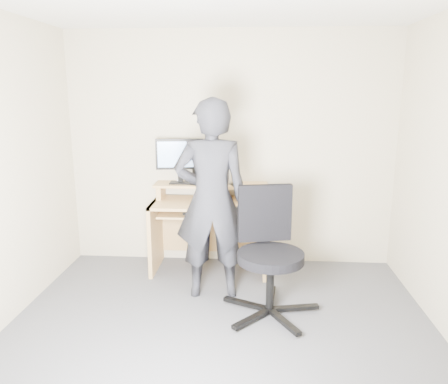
# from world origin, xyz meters

# --- Properties ---
(ground) EXTENTS (3.50, 3.50, 0.00)m
(ground) POSITION_xyz_m (0.00, 0.00, 0.00)
(ground) COLOR #595A5F
(ground) RESTS_ON ground
(back_wall) EXTENTS (3.50, 0.02, 2.50)m
(back_wall) POSITION_xyz_m (0.00, 1.75, 1.25)
(back_wall) COLOR beige
(back_wall) RESTS_ON ground
(desk) EXTENTS (1.20, 0.60, 0.91)m
(desk) POSITION_xyz_m (-0.20, 1.53, 0.55)
(desk) COLOR tan
(desk) RESTS_ON ground
(monitor) EXTENTS (0.50, 0.14, 0.47)m
(monitor) POSITION_xyz_m (-0.53, 1.59, 1.19)
(monitor) COLOR black
(monitor) RESTS_ON desk
(external_drive) EXTENTS (0.10, 0.14, 0.20)m
(external_drive) POSITION_xyz_m (-0.36, 1.65, 1.01)
(external_drive) COLOR black
(external_drive) RESTS_ON desk
(travel_mug) EXTENTS (0.11, 0.11, 0.20)m
(travel_mug) POSITION_xyz_m (-0.02, 1.59, 1.01)
(travel_mug) COLOR #B3B3B7
(travel_mug) RESTS_ON desk
(smartphone) EXTENTS (0.10, 0.14, 0.01)m
(smartphone) POSITION_xyz_m (0.05, 1.56, 0.92)
(smartphone) COLOR black
(smartphone) RESTS_ON desk
(charger) EXTENTS (0.06, 0.05, 0.03)m
(charger) POSITION_xyz_m (-0.39, 1.53, 0.93)
(charger) COLOR black
(charger) RESTS_ON desk
(headphones) EXTENTS (0.19, 0.18, 0.06)m
(headphones) POSITION_xyz_m (-0.50, 1.67, 0.92)
(headphones) COLOR silver
(headphones) RESTS_ON desk
(keyboard) EXTENTS (0.46, 0.18, 0.03)m
(keyboard) POSITION_xyz_m (-0.23, 1.36, 0.67)
(keyboard) COLOR black
(keyboard) RESTS_ON desk
(mouse) EXTENTS (0.11, 0.09, 0.04)m
(mouse) POSITION_xyz_m (0.20, 1.35, 0.77)
(mouse) COLOR black
(mouse) RESTS_ON desk
(office_chair) EXTENTS (0.84, 0.83, 1.06)m
(office_chair) POSITION_xyz_m (0.39, 0.60, 0.58)
(office_chair) COLOR black
(office_chair) RESTS_ON ground
(person) EXTENTS (0.70, 0.50, 1.83)m
(person) POSITION_xyz_m (-0.13, 0.88, 0.91)
(person) COLOR black
(person) RESTS_ON ground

